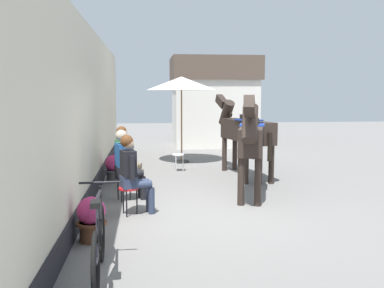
{
  "coord_description": "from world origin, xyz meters",
  "views": [
    {
      "loc": [
        -1.35,
        -7.49,
        2.08
      ],
      "look_at": [
        -0.4,
        1.2,
        1.05
      ],
      "focal_mm": 40.24,
      "sensor_mm": 36.0,
      "label": 1
    }
  ],
  "objects_px": {
    "seated_visitor_near": "(132,170)",
    "flower_planter_farthest": "(114,168)",
    "saddled_horse_far": "(244,130)",
    "spare_stool_white": "(178,156)",
    "seated_visitor_middle": "(126,161)",
    "flower_planter_nearest": "(91,218)",
    "cafe_parasol": "(181,84)",
    "saddled_horse_near": "(252,139)",
    "leaning_bicycle": "(99,244)",
    "seated_visitor_far": "(126,155)"
  },
  "relations": [
    {
      "from": "seated_visitor_near",
      "to": "flower_planter_farthest",
      "type": "xyz_separation_m",
      "value": [
        -0.52,
        2.88,
        -0.44
      ]
    },
    {
      "from": "leaning_bicycle",
      "to": "spare_stool_white",
      "type": "xyz_separation_m",
      "value": [
        1.4,
        6.66,
        0.0
      ]
    },
    {
      "from": "saddled_horse_near",
      "to": "leaning_bicycle",
      "type": "relative_size",
      "value": 1.66
    },
    {
      "from": "saddled_horse_near",
      "to": "cafe_parasol",
      "type": "xyz_separation_m",
      "value": [
        -1.06,
        4.35,
        1.2
      ]
    },
    {
      "from": "saddled_horse_far",
      "to": "flower_planter_nearest",
      "type": "distance_m",
      "value": 5.66
    },
    {
      "from": "saddled_horse_near",
      "to": "leaning_bicycle",
      "type": "bearing_deg",
      "value": -125.54
    },
    {
      "from": "seated_visitor_near",
      "to": "seated_visitor_middle",
      "type": "height_order",
      "value": "same"
    },
    {
      "from": "seated_visitor_near",
      "to": "saddled_horse_near",
      "type": "distance_m",
      "value": 2.69
    },
    {
      "from": "seated_visitor_near",
      "to": "flower_planter_farthest",
      "type": "bearing_deg",
      "value": 100.29
    },
    {
      "from": "seated_visitor_far",
      "to": "spare_stool_white",
      "type": "height_order",
      "value": "seated_visitor_far"
    },
    {
      "from": "flower_planter_nearest",
      "to": "flower_planter_farthest",
      "type": "distance_m",
      "value": 4.18
    },
    {
      "from": "seated_visitor_far",
      "to": "spare_stool_white",
      "type": "bearing_deg",
      "value": 59.61
    },
    {
      "from": "seated_visitor_middle",
      "to": "flower_planter_farthest",
      "type": "xyz_separation_m",
      "value": [
        -0.37,
        1.87,
        -0.44
      ]
    },
    {
      "from": "saddled_horse_far",
      "to": "spare_stool_white",
      "type": "distance_m",
      "value": 1.96
    },
    {
      "from": "seated_visitor_middle",
      "to": "spare_stool_white",
      "type": "relative_size",
      "value": 3.02
    },
    {
      "from": "seated_visitor_middle",
      "to": "flower_planter_nearest",
      "type": "relative_size",
      "value": 2.17
    },
    {
      "from": "seated_visitor_middle",
      "to": "flower_planter_farthest",
      "type": "bearing_deg",
      "value": 101.32
    },
    {
      "from": "flower_planter_farthest",
      "to": "cafe_parasol",
      "type": "bearing_deg",
      "value": 55.27
    },
    {
      "from": "seated_visitor_near",
      "to": "spare_stool_white",
      "type": "bearing_deg",
      "value": 74.96
    },
    {
      "from": "leaning_bicycle",
      "to": "saddled_horse_far",
      "type": "bearing_deg",
      "value": 62.69
    },
    {
      "from": "flower_planter_farthest",
      "to": "spare_stool_white",
      "type": "bearing_deg",
      "value": 36.9
    },
    {
      "from": "saddled_horse_far",
      "to": "seated_visitor_far",
      "type": "bearing_deg",
      "value": -154.75
    },
    {
      "from": "leaning_bicycle",
      "to": "seated_visitor_near",
      "type": "bearing_deg",
      "value": 83.29
    },
    {
      "from": "leaning_bicycle",
      "to": "seated_visitor_far",
      "type": "bearing_deg",
      "value": 88.57
    },
    {
      "from": "flower_planter_nearest",
      "to": "seated_visitor_near",
      "type": "bearing_deg",
      "value": 67.59
    },
    {
      "from": "spare_stool_white",
      "to": "seated_visitor_near",
      "type": "bearing_deg",
      "value": -105.04
    },
    {
      "from": "cafe_parasol",
      "to": "flower_planter_nearest",
      "type": "bearing_deg",
      "value": -105.18
    },
    {
      "from": "seated_visitor_middle",
      "to": "saddled_horse_far",
      "type": "height_order",
      "value": "saddled_horse_far"
    },
    {
      "from": "saddled_horse_near",
      "to": "flower_planter_farthest",
      "type": "bearing_deg",
      "value": 149.74
    },
    {
      "from": "flower_planter_farthest",
      "to": "cafe_parasol",
      "type": "distance_m",
      "value": 3.82
    },
    {
      "from": "flower_planter_nearest",
      "to": "cafe_parasol",
      "type": "bearing_deg",
      "value": 74.82
    },
    {
      "from": "seated_visitor_middle",
      "to": "leaning_bicycle",
      "type": "xyz_separation_m",
      "value": [
        -0.15,
        -3.58,
        -0.38
      ]
    },
    {
      "from": "saddled_horse_near",
      "to": "spare_stool_white",
      "type": "bearing_deg",
      "value": 113.67
    },
    {
      "from": "seated_visitor_near",
      "to": "seated_visitor_middle",
      "type": "bearing_deg",
      "value": 98.38
    },
    {
      "from": "leaning_bicycle",
      "to": "spare_stool_white",
      "type": "distance_m",
      "value": 6.81
    },
    {
      "from": "flower_planter_farthest",
      "to": "leaning_bicycle",
      "type": "xyz_separation_m",
      "value": [
        0.22,
        -5.44,
        0.06
      ]
    },
    {
      "from": "flower_planter_farthest",
      "to": "saddled_horse_far",
      "type": "bearing_deg",
      "value": 6.76
    },
    {
      "from": "cafe_parasol",
      "to": "seated_visitor_middle",
      "type": "bearing_deg",
      "value": -107.97
    },
    {
      "from": "seated_visitor_far",
      "to": "saddled_horse_far",
      "type": "xyz_separation_m",
      "value": [
        2.9,
        1.37,
        0.38
      ]
    },
    {
      "from": "seated_visitor_middle",
      "to": "flower_planter_farthest",
      "type": "distance_m",
      "value": 1.96
    },
    {
      "from": "seated_visitor_far",
      "to": "cafe_parasol",
      "type": "height_order",
      "value": "cafe_parasol"
    },
    {
      "from": "saddled_horse_far",
      "to": "spare_stool_white",
      "type": "relative_size",
      "value": 6.4
    },
    {
      "from": "seated_visitor_far",
      "to": "flower_planter_nearest",
      "type": "height_order",
      "value": "seated_visitor_far"
    },
    {
      "from": "leaning_bicycle",
      "to": "cafe_parasol",
      "type": "height_order",
      "value": "cafe_parasol"
    },
    {
      "from": "saddled_horse_far",
      "to": "spare_stool_white",
      "type": "xyz_separation_m",
      "value": [
        -1.61,
        0.84,
        -0.76
      ]
    },
    {
      "from": "spare_stool_white",
      "to": "saddled_horse_far",
      "type": "bearing_deg",
      "value": -27.52
    },
    {
      "from": "saddled_horse_near",
      "to": "flower_planter_nearest",
      "type": "relative_size",
      "value": 4.56
    },
    {
      "from": "seated_visitor_far",
      "to": "flower_planter_farthest",
      "type": "xyz_separation_m",
      "value": [
        -0.33,
        0.98,
        -0.44
      ]
    },
    {
      "from": "flower_planter_nearest",
      "to": "spare_stool_white",
      "type": "relative_size",
      "value": 1.39
    },
    {
      "from": "flower_planter_nearest",
      "to": "spare_stool_white",
      "type": "bearing_deg",
      "value": 73.13
    }
  ]
}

